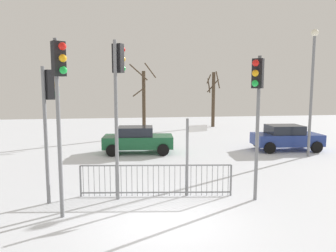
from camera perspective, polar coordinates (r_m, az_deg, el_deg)
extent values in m
plane|color=white|center=(8.88, -0.51, -17.03)|extent=(60.00, 60.00, 0.00)
cylinder|color=slate|center=(10.07, -9.37, 0.75)|extent=(0.11, 0.11, 5.08)
cube|color=black|center=(10.19, -9.06, 12.03)|extent=(0.39, 0.36, 0.90)
sphere|color=red|center=(10.43, -8.30, 13.58)|extent=(0.20, 0.20, 0.20)
sphere|color=orange|center=(10.40, -8.27, 11.94)|extent=(0.20, 0.20, 0.20)
sphere|color=green|center=(10.38, -8.24, 10.29)|extent=(0.20, 0.20, 0.20)
cylinder|color=slate|center=(9.03, -19.20, -0.79)|extent=(0.11, 0.11, 4.91)
cube|color=black|center=(8.84, -19.25, 11.43)|extent=(0.39, 0.36, 0.90)
sphere|color=red|center=(8.64, -18.63, 13.57)|extent=(0.20, 0.20, 0.20)
sphere|color=orange|center=(8.61, -18.56, 11.59)|extent=(0.20, 0.20, 0.20)
sphere|color=green|center=(8.59, -18.48, 9.59)|extent=(0.20, 0.20, 0.20)
cylinder|color=slate|center=(10.33, -21.31, -1.79)|extent=(0.11, 0.11, 4.25)
cube|color=black|center=(10.30, -20.88, 7.01)|extent=(0.38, 0.39, 0.90)
sphere|color=red|center=(10.43, -19.74, 8.70)|extent=(0.20, 0.20, 0.20)
sphere|color=orange|center=(10.43, -19.67, 7.05)|extent=(0.20, 0.20, 0.20)
sphere|color=green|center=(10.43, -19.61, 5.41)|extent=(0.20, 0.20, 0.20)
cylinder|color=slate|center=(10.31, 15.92, -0.63)|extent=(0.11, 0.11, 4.59)
cube|color=black|center=(10.08, 15.99, 9.15)|extent=(0.39, 0.38, 0.90)
sphere|color=red|center=(9.86, 15.63, 10.96)|extent=(0.20, 0.20, 0.20)
sphere|color=orange|center=(9.84, 15.58, 9.22)|extent=(0.20, 0.20, 0.20)
sphere|color=green|center=(9.83, 15.52, 7.48)|extent=(0.20, 0.20, 0.20)
cylinder|color=slate|center=(10.50, 3.50, -5.74)|extent=(0.09, 0.09, 2.61)
cube|color=white|center=(10.51, 5.45, -0.44)|extent=(0.68, 0.22, 0.22)
cube|color=slate|center=(10.50, -2.20, -7.16)|extent=(4.99, 0.68, 0.04)
cube|color=slate|center=(10.77, -2.17, -11.96)|extent=(4.99, 0.68, 0.04)
cylinder|color=slate|center=(10.96, -15.14, -9.64)|extent=(0.02, 0.02, 1.05)
cylinder|color=slate|center=(10.92, -14.21, -9.67)|extent=(0.02, 0.02, 1.05)
cylinder|color=slate|center=(10.88, -13.28, -9.70)|extent=(0.02, 0.02, 1.05)
cylinder|color=slate|center=(10.85, -12.34, -9.74)|extent=(0.02, 0.02, 1.05)
cylinder|color=slate|center=(10.81, -11.39, -9.76)|extent=(0.02, 0.02, 1.05)
cylinder|color=slate|center=(10.78, -10.44, -9.79)|extent=(0.02, 0.02, 1.05)
cylinder|color=slate|center=(10.76, -9.48, -9.81)|extent=(0.02, 0.02, 1.05)
cylinder|color=slate|center=(10.73, -8.52, -9.83)|extent=(0.02, 0.02, 1.05)
cylinder|color=slate|center=(10.71, -7.55, -9.85)|extent=(0.02, 0.02, 1.05)
cylinder|color=slate|center=(10.69, -6.58, -9.87)|extent=(0.02, 0.02, 1.05)
cylinder|color=slate|center=(10.67, -5.61, -9.88)|extent=(0.02, 0.02, 1.05)
cylinder|color=slate|center=(10.66, -4.63, -9.89)|extent=(0.02, 0.02, 1.05)
cylinder|color=slate|center=(10.65, -3.65, -9.90)|extent=(0.02, 0.02, 1.05)
cylinder|color=slate|center=(10.65, -2.67, -9.90)|extent=(0.02, 0.02, 1.05)
cylinder|color=slate|center=(10.64, -1.69, -9.90)|extent=(0.02, 0.02, 1.05)
cylinder|color=slate|center=(10.64, -0.71, -9.90)|extent=(0.02, 0.02, 1.05)
cylinder|color=slate|center=(10.64, 0.27, -9.89)|extent=(0.02, 0.02, 1.05)
cylinder|color=slate|center=(10.65, 1.25, -9.89)|extent=(0.02, 0.02, 1.05)
cylinder|color=slate|center=(10.66, 2.23, -9.88)|extent=(0.02, 0.02, 1.05)
cylinder|color=slate|center=(10.67, 3.20, -9.86)|extent=(0.02, 0.02, 1.05)
cylinder|color=slate|center=(10.68, 4.18, -9.85)|extent=(0.02, 0.02, 1.05)
cylinder|color=slate|center=(10.70, 5.15, -9.83)|extent=(0.02, 0.02, 1.05)
cylinder|color=slate|center=(10.72, 6.12, -9.81)|extent=(0.02, 0.02, 1.05)
cylinder|color=slate|center=(10.75, 7.08, -9.79)|extent=(0.02, 0.02, 1.05)
cylinder|color=slate|center=(10.77, 8.04, -9.76)|extent=(0.02, 0.02, 1.05)
cylinder|color=slate|center=(10.80, 8.99, -9.73)|extent=(0.02, 0.02, 1.05)
cylinder|color=slate|center=(10.83, 9.94, -9.70)|extent=(0.02, 0.02, 1.05)
cylinder|color=slate|center=(10.87, 10.88, -9.66)|extent=(0.02, 0.02, 1.05)
cylinder|color=slate|center=(10.99, -15.60, -9.62)|extent=(0.06, 0.06, 1.05)
cylinder|color=slate|center=(10.89, 11.35, -9.65)|extent=(0.06, 0.06, 1.05)
cube|color=navy|center=(19.46, 20.73, -2.26)|extent=(3.90, 1.94, 0.65)
cube|color=#1E232D|center=(19.32, 20.39, -0.66)|extent=(1.99, 1.62, 0.55)
cylinder|color=black|center=(20.87, 23.04, -2.68)|extent=(0.65, 0.26, 0.64)
cylinder|color=black|center=(19.40, 25.37, -3.49)|extent=(0.65, 0.26, 0.64)
cylinder|color=black|center=(19.76, 16.08, -2.91)|extent=(0.65, 0.26, 0.64)
cylinder|color=black|center=(18.21, 17.98, -3.80)|extent=(0.65, 0.26, 0.64)
cube|color=#195933|center=(17.55, -5.43, -2.81)|extent=(3.94, 2.03, 0.65)
cube|color=#1E232D|center=(17.47, -5.94, -1.03)|extent=(2.02, 1.66, 0.55)
cylinder|color=black|center=(18.44, -1.11, -3.32)|extent=(0.66, 0.28, 0.64)
cylinder|color=black|center=(16.77, -0.89, -4.36)|extent=(0.66, 0.28, 0.64)
cylinder|color=black|center=(18.54, -9.50, -3.36)|extent=(0.66, 0.28, 0.64)
cylinder|color=black|center=(16.88, -10.12, -4.40)|extent=(0.66, 0.28, 0.64)
cylinder|color=slate|center=(17.93, 24.57, 4.80)|extent=(0.14, 0.14, 6.27)
sphere|color=#F2EACC|center=(18.14, 25.11, 15.08)|extent=(0.36, 0.36, 0.36)
cylinder|color=#473828|center=(29.44, 8.23, 4.75)|extent=(0.31, 0.31, 5.03)
cylinder|color=#473828|center=(29.93, 8.17, 7.25)|extent=(1.12, 0.31, 1.26)
cylinder|color=#473828|center=(29.57, 7.43, 8.47)|extent=(0.65, 0.88, 0.87)
cylinder|color=#473828|center=(29.26, 9.05, 8.26)|extent=(0.69, 0.78, 1.53)
cylinder|color=#473828|center=(29.32, 7.44, 7.29)|extent=(0.16, 0.96, 1.35)
cylinder|color=#473828|center=(23.37, -4.40, 4.01)|extent=(0.26, 0.26, 4.83)
cylinder|color=#473828|center=(23.75, -5.37, 6.14)|extent=(0.94, 0.82, 0.67)
cylinder|color=#473828|center=(22.75, -5.41, 9.72)|extent=(1.30, 0.94, 1.21)
cylinder|color=#473828|center=(22.99, -3.21, 10.02)|extent=(0.95, 1.03, 1.04)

